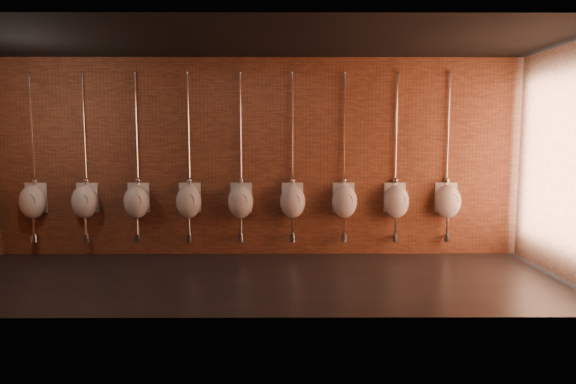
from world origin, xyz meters
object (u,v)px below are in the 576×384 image
at_px(urinal_2, 137,201).
at_px(urinal_6, 344,201).
at_px(urinal_0, 33,201).
at_px(urinal_4, 241,201).
at_px(urinal_7, 396,201).
at_px(urinal_1, 85,201).
at_px(urinal_8, 448,201).
at_px(urinal_3, 189,201).
at_px(urinal_5, 293,201).

relative_size(urinal_2, urinal_6, 1.00).
relative_size(urinal_0, urinal_6, 1.00).
bearing_deg(urinal_4, urinal_7, 0.00).
relative_size(urinal_1, urinal_6, 1.00).
height_order(urinal_1, urinal_8, same).
xyz_separation_m(urinal_3, urinal_4, (0.84, 0.00, 0.00)).
bearing_deg(urinal_2, urinal_3, 0.00).
height_order(urinal_0, urinal_4, same).
height_order(urinal_1, urinal_6, same).
distance_m(urinal_1, urinal_5, 3.35).
bearing_deg(urinal_4, urinal_0, 180.00).
xyz_separation_m(urinal_0, urinal_3, (2.52, 0.00, 0.00)).
distance_m(urinal_4, urinal_7, 2.52).
xyz_separation_m(urinal_2, urinal_8, (5.03, 0.00, 0.00)).
bearing_deg(urinal_1, urinal_2, 0.00).
xyz_separation_m(urinal_2, urinal_7, (4.19, 0.00, 0.00)).
relative_size(urinal_7, urinal_8, 1.00).
distance_m(urinal_3, urinal_7, 3.35).
distance_m(urinal_0, urinal_1, 0.84).
bearing_deg(urinal_5, urinal_2, 180.00).
xyz_separation_m(urinal_0, urinal_5, (4.19, 0.00, 0.00)).
height_order(urinal_3, urinal_6, same).
xyz_separation_m(urinal_1, urinal_7, (5.03, 0.00, 0.00)).
relative_size(urinal_1, urinal_4, 1.00).
distance_m(urinal_1, urinal_6, 4.19).
bearing_deg(urinal_4, urinal_1, 180.00).
bearing_deg(urinal_3, urinal_4, 0.00).
bearing_deg(urinal_5, urinal_3, 180.00).
bearing_deg(urinal_7, urinal_2, 180.00).
relative_size(urinal_2, urinal_7, 1.00).
relative_size(urinal_5, urinal_7, 1.00).
relative_size(urinal_2, urinal_4, 1.00).
xyz_separation_m(urinal_1, urinal_5, (3.35, 0.00, 0.00)).
height_order(urinal_0, urinal_2, same).
xyz_separation_m(urinal_1, urinal_6, (4.19, 0.00, 0.00)).
xyz_separation_m(urinal_3, urinal_6, (2.52, 0.00, 0.00)).
bearing_deg(urinal_3, urinal_0, 180.00).
bearing_deg(urinal_2, urinal_4, 0.00).
bearing_deg(urinal_2, urinal_5, 0.00).
bearing_deg(urinal_2, urinal_6, 0.00).
bearing_deg(urinal_5, urinal_7, 0.00).
height_order(urinal_2, urinal_4, same).
distance_m(urinal_3, urinal_6, 2.52).
bearing_deg(urinal_1, urinal_3, 0.00).
height_order(urinal_6, urinal_8, same).
xyz_separation_m(urinal_0, urinal_2, (1.68, 0.00, 0.00)).
distance_m(urinal_0, urinal_3, 2.52).
height_order(urinal_4, urinal_7, same).
bearing_deg(urinal_7, urinal_1, 180.00).
bearing_deg(urinal_8, urinal_4, 180.00).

